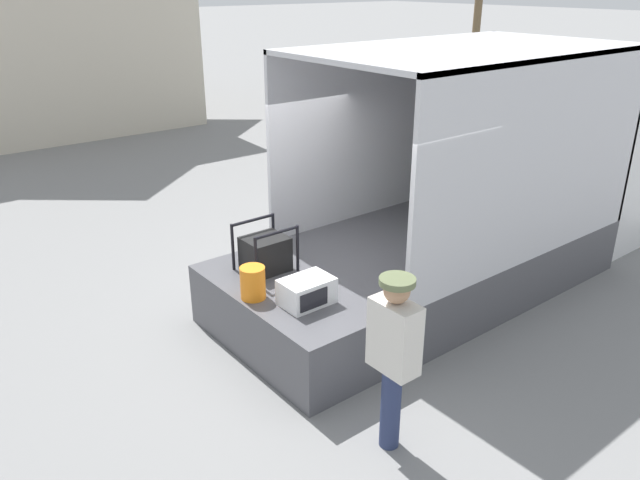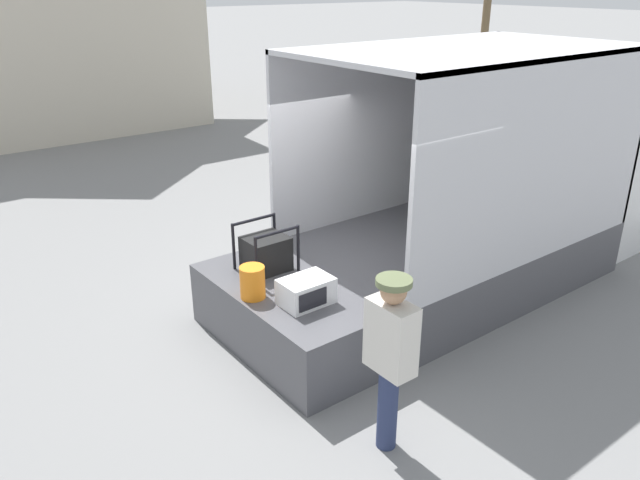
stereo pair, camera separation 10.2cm
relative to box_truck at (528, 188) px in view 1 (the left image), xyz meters
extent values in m
plane|color=gray|center=(-3.82, 0.00, -0.99)|extent=(160.00, 160.00, 0.00)
cube|color=white|center=(1.48, 0.00, 0.18)|extent=(2.10, 2.28, 2.34)
cube|color=#4C4C51|center=(-1.69, 0.00, -0.62)|extent=(4.26, 2.48, 0.75)
cube|color=silver|center=(-1.69, 1.21, 0.95)|extent=(4.26, 0.06, 2.39)
cube|color=silver|center=(-1.69, -1.21, 0.95)|extent=(4.26, 0.06, 2.39)
cube|color=silver|center=(0.40, 0.00, 0.95)|extent=(0.06, 2.48, 2.39)
cube|color=silver|center=(-1.69, 0.00, 2.12)|extent=(4.26, 2.48, 0.06)
cylinder|color=#3370B2|center=(-1.95, -0.41, -0.04)|extent=(0.33, 0.33, 0.41)
cube|color=olive|center=(-1.63, 0.18, -0.11)|extent=(0.44, 0.32, 0.27)
cube|color=#2D7F33|center=(-1.73, 0.32, -0.11)|extent=(0.44, 0.32, 0.27)
cube|color=olive|center=(-1.67, 0.03, -0.10)|extent=(0.44, 0.32, 0.29)
cube|color=#4C4C51|center=(-4.43, 0.00, -0.62)|extent=(1.21, 2.36, 0.75)
cube|color=white|center=(-4.49, -0.43, -0.10)|extent=(0.54, 0.38, 0.28)
cube|color=black|center=(-4.54, -0.62, -0.10)|extent=(0.34, 0.01, 0.19)
cube|color=black|center=(-4.37, 0.51, -0.04)|extent=(0.48, 0.42, 0.41)
cylinder|color=slate|center=(-4.18, 0.51, -0.02)|extent=(0.18, 0.23, 0.23)
cylinder|color=black|center=(-4.66, 0.26, 0.04)|extent=(0.04, 0.04, 0.57)
cylinder|color=black|center=(-4.09, 0.26, 0.04)|extent=(0.04, 0.04, 0.57)
cylinder|color=black|center=(-4.66, 0.75, 0.04)|extent=(0.04, 0.04, 0.57)
cylinder|color=black|center=(-4.09, 0.75, 0.04)|extent=(0.04, 0.04, 0.57)
cylinder|color=black|center=(-4.37, 0.26, 0.31)|extent=(0.57, 0.04, 0.04)
cylinder|color=black|center=(-4.37, 0.75, 0.31)|extent=(0.57, 0.04, 0.04)
cylinder|color=orange|center=(-4.86, 0.02, -0.06)|extent=(0.27, 0.27, 0.36)
cylinder|color=navy|center=(-4.69, -1.91, -0.58)|extent=(0.18, 0.18, 0.81)
cube|color=beige|center=(-4.69, -1.91, 0.14)|extent=(0.24, 0.44, 0.64)
sphere|color=tan|center=(-4.69, -1.91, 0.58)|extent=(0.22, 0.22, 0.22)
cylinder|color=#606B47|center=(-4.69, -1.91, 0.66)|extent=(0.30, 0.30, 0.06)
cube|color=beige|center=(-3.32, 14.16, 2.03)|extent=(7.76, 6.37, 6.03)
camera|label=1|loc=(-7.96, -5.04, 2.91)|focal=35.00mm
camera|label=2|loc=(-7.88, -5.10, 2.91)|focal=35.00mm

